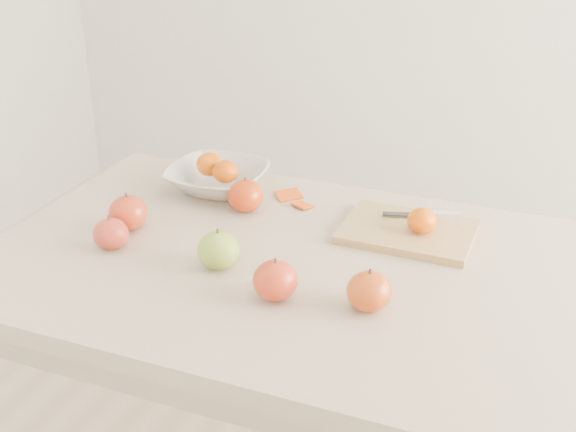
% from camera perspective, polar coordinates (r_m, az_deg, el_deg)
% --- Properties ---
extents(table, '(1.20, 0.80, 0.75)m').
position_cam_1_polar(table, '(1.52, -0.70, -6.48)').
color(table, '#C5AE95').
rests_on(table, ground).
extents(cutting_board, '(0.28, 0.21, 0.02)m').
position_cam_1_polar(cutting_board, '(1.58, 9.44, -1.21)').
color(cutting_board, tan).
rests_on(cutting_board, table).
extents(board_tangerine, '(0.06, 0.06, 0.05)m').
position_cam_1_polar(board_tangerine, '(1.55, 10.54, -0.36)').
color(board_tangerine, '#E85C08').
rests_on(board_tangerine, cutting_board).
extents(fruit_bowl, '(0.24, 0.24, 0.06)m').
position_cam_1_polar(fruit_bowl, '(1.78, -5.60, 2.98)').
color(fruit_bowl, silver).
rests_on(fruit_bowl, table).
extents(bowl_tangerine_near, '(0.07, 0.07, 0.06)m').
position_cam_1_polar(bowl_tangerine_near, '(1.78, -6.21, 4.10)').
color(bowl_tangerine_near, '#DE6507').
rests_on(bowl_tangerine_near, fruit_bowl).
extents(bowl_tangerine_far, '(0.06, 0.06, 0.06)m').
position_cam_1_polar(bowl_tangerine_far, '(1.74, -4.98, 3.53)').
color(bowl_tangerine_far, '#D34C07').
rests_on(bowl_tangerine_far, fruit_bowl).
extents(orange_peel_a, '(0.07, 0.07, 0.01)m').
position_cam_1_polar(orange_peel_a, '(1.74, 0.06, 1.54)').
color(orange_peel_a, '#CC440E').
rests_on(orange_peel_a, table).
extents(orange_peel_b, '(0.06, 0.05, 0.01)m').
position_cam_1_polar(orange_peel_b, '(1.69, 1.14, 0.79)').
color(orange_peel_b, '#D1470E').
rests_on(orange_peel_b, table).
extents(paring_knife, '(0.17, 0.07, 0.01)m').
position_cam_1_polar(paring_knife, '(1.62, 11.64, 0.08)').
color(paring_knife, silver).
rests_on(paring_knife, cutting_board).
extents(apple_green, '(0.08, 0.08, 0.08)m').
position_cam_1_polar(apple_green, '(1.43, -5.51, -2.69)').
color(apple_green, olive).
rests_on(apple_green, table).
extents(apple_red_c, '(0.08, 0.08, 0.08)m').
position_cam_1_polar(apple_red_c, '(1.32, -1.02, -5.11)').
color(apple_red_c, '#99080E').
rests_on(apple_red_c, table).
extents(apple_red_b, '(0.07, 0.07, 0.07)m').
position_cam_1_polar(apple_red_b, '(1.54, -13.84, -1.37)').
color(apple_red_b, maroon).
rests_on(apple_red_b, table).
extents(apple_red_d, '(0.09, 0.09, 0.08)m').
position_cam_1_polar(apple_red_d, '(1.61, -12.52, 0.25)').
color(apple_red_d, maroon).
rests_on(apple_red_d, table).
extents(apple_red_e, '(0.08, 0.08, 0.07)m').
position_cam_1_polar(apple_red_e, '(1.30, 6.42, -5.93)').
color(apple_red_e, '#A12013').
rests_on(apple_red_e, table).
extents(apple_red_a, '(0.08, 0.08, 0.08)m').
position_cam_1_polar(apple_red_a, '(1.66, -3.38, 1.62)').
color(apple_red_a, '#920D08').
rests_on(apple_red_a, table).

